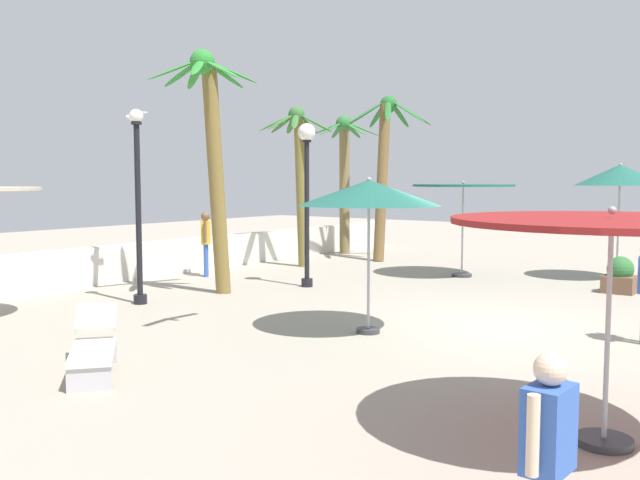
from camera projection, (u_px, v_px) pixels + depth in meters
ground_plane at (476, 330)px, 12.22m from camera, size 56.00×56.00×0.00m
boundary_wall at (123, 263)px, 18.02m from camera, size 25.20×0.30×0.95m
patio_umbrella_0 at (369, 194)px, 11.75m from camera, size 2.42×2.42×2.67m
patio_umbrella_2 at (611, 232)px, 6.73m from camera, size 3.07×3.07×2.37m
patio_umbrella_3 at (620, 176)px, 18.05m from camera, size 2.28×2.28×3.05m
patio_umbrella_4 at (463, 191)px, 18.68m from camera, size 2.70×2.70×2.58m
palm_tree_0 at (212, 146)px, 15.63m from camera, size 2.32×2.42×5.47m
palm_tree_1 at (344, 169)px, 24.44m from camera, size 2.54×2.31×4.85m
palm_tree_2 at (299, 166)px, 20.68m from camera, size 2.22×2.22×4.76m
palm_tree_3 at (384, 158)px, 22.41m from camera, size 2.77×2.88×5.32m
lamp_post_0 at (138, 201)px, 14.56m from camera, size 0.29×0.29×4.08m
lamp_post_1 at (307, 177)px, 16.88m from camera, size 0.43×0.43×3.97m
lounge_chair_1 at (94, 344)px, 9.45m from camera, size 1.59×1.78×0.81m
guest_0 at (548, 449)px, 4.39m from camera, size 0.56×0.26×1.56m
guest_1 at (206, 237)px, 18.80m from camera, size 0.43×0.42×1.76m
seagull_1 at (133, 117)px, 15.61m from camera, size 0.47×1.27×0.14m
planter at (620, 276)px, 16.17m from camera, size 0.70×0.70×0.85m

